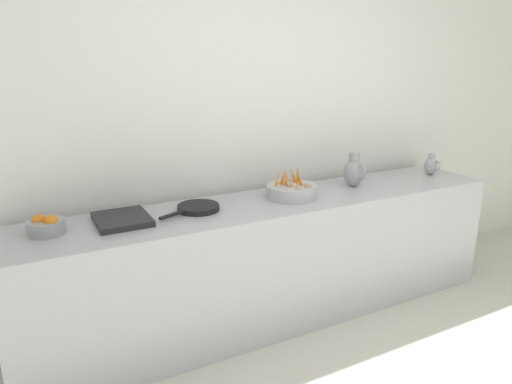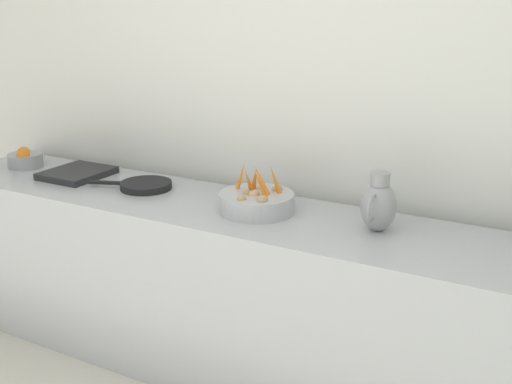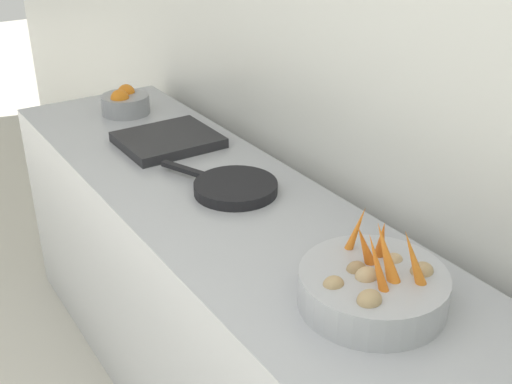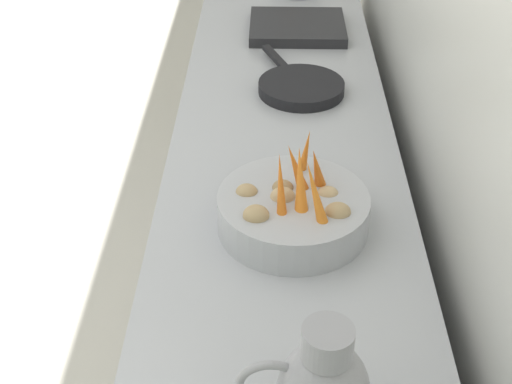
{
  "view_description": "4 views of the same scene",
  "coord_description": "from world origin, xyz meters",
  "px_view_note": "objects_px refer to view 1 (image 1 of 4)",
  "views": [
    {
      "loc": [
        1.03,
        -1.76,
        1.78
      ],
      "look_at": [
        -1.52,
        -0.41,
        0.95
      ],
      "focal_mm": 32.56,
      "sensor_mm": 36.0,
      "label": 1
    },
    {
      "loc": [
        0.83,
        1.19,
        1.8
      ],
      "look_at": [
        -1.52,
        -0.11,
        0.97
      ],
      "focal_mm": 44.07,
      "sensor_mm": 36.0,
      "label": 2
    },
    {
      "loc": [
        -0.65,
        0.76,
        1.77
      ],
      "look_at": [
        -1.45,
        -0.45,
        1.04
      ],
      "focal_mm": 45.09,
      "sensor_mm": 36.0,
      "label": 3
    },
    {
      "loc": [
        -1.49,
        1.17,
        1.88
      ],
      "look_at": [
        -1.46,
        -0.02,
        1.03
      ],
      "focal_mm": 49.76,
      "sensor_mm": 36.0,
      "label": 4
    }
  ],
  "objects_px": {
    "vegetable_colander": "(292,190)",
    "skillet_on_counter": "(198,208)",
    "orange_bowl": "(46,226)",
    "metal_pitcher_tall": "(354,171)",
    "metal_pitcher_short": "(431,165)"
  },
  "relations": [
    {
      "from": "vegetable_colander",
      "to": "metal_pitcher_short",
      "type": "xyz_separation_m",
      "value": [
        -0.02,
        1.35,
        0.03
      ]
    },
    {
      "from": "orange_bowl",
      "to": "skillet_on_counter",
      "type": "height_order",
      "value": "orange_bowl"
    },
    {
      "from": "orange_bowl",
      "to": "metal_pitcher_short",
      "type": "distance_m",
      "value": 2.89
    },
    {
      "from": "vegetable_colander",
      "to": "metal_pitcher_tall",
      "type": "xyz_separation_m",
      "value": [
        -0.03,
        0.56,
        0.06
      ]
    },
    {
      "from": "metal_pitcher_short",
      "to": "skillet_on_counter",
      "type": "relative_size",
      "value": 0.43
    },
    {
      "from": "vegetable_colander",
      "to": "skillet_on_counter",
      "type": "distance_m",
      "value": 0.67
    },
    {
      "from": "metal_pitcher_tall",
      "to": "skillet_on_counter",
      "type": "distance_m",
      "value": 1.23
    },
    {
      "from": "metal_pitcher_tall",
      "to": "metal_pitcher_short",
      "type": "bearing_deg",
      "value": 88.91
    },
    {
      "from": "vegetable_colander",
      "to": "metal_pitcher_tall",
      "type": "relative_size",
      "value": 1.36
    },
    {
      "from": "vegetable_colander",
      "to": "skillet_on_counter",
      "type": "height_order",
      "value": "vegetable_colander"
    },
    {
      "from": "orange_bowl",
      "to": "metal_pitcher_tall",
      "type": "xyz_separation_m",
      "value": [
        0.01,
        2.1,
        0.07
      ]
    },
    {
      "from": "vegetable_colander",
      "to": "metal_pitcher_tall",
      "type": "height_order",
      "value": "metal_pitcher_tall"
    },
    {
      "from": "orange_bowl",
      "to": "metal_pitcher_tall",
      "type": "height_order",
      "value": "metal_pitcher_tall"
    },
    {
      "from": "vegetable_colander",
      "to": "skillet_on_counter",
      "type": "bearing_deg",
      "value": -93.02
    },
    {
      "from": "orange_bowl",
      "to": "skillet_on_counter",
      "type": "relative_size",
      "value": 0.47
    }
  ]
}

